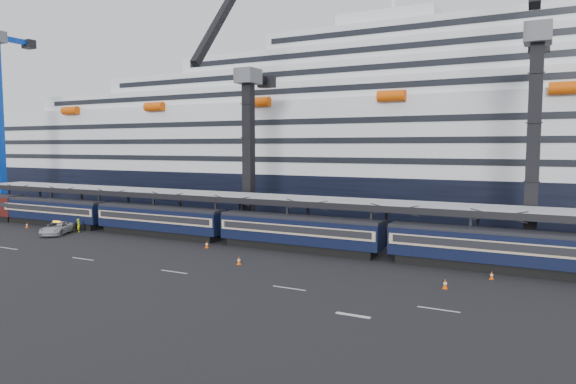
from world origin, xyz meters
name	(u,v)px	position (x,y,z in m)	size (l,w,h in m)	color
ground	(330,280)	(0.00, 0.00, 0.00)	(260.00, 260.00, 0.00)	black
lane_markings	(409,310)	(8.15, -5.23, 0.01)	(111.00, 4.27, 0.02)	beige
train	(326,234)	(-4.65, 10.00, 2.20)	(133.05, 3.00, 4.05)	black
canopy	(380,204)	(0.00, 14.00, 5.25)	(130.00, 6.25, 5.53)	#9B9DA3
cruise_ship	(432,142)	(-1.08, 45.99, 12.34)	(214.09, 28.84, 34.00)	black
crane_dark_near	(247,144)	(-20.00, 18.59, 11.93)	(4.50, 17.75, 35.08)	#52545A
crane_dark_mid	(534,129)	(15.00, 17.59, 13.36)	(4.50, 18.24, 39.64)	#52545A
pickup_truck	(57,228)	(-41.11, 4.93, 0.82)	(2.72, 5.89, 1.64)	#A9ABB0
worker	(79,225)	(-40.00, 7.50, 0.92)	(0.67, 0.44, 1.84)	#B7D70B
traffic_cone_a	(27,225)	(-49.62, 6.68, 0.40)	(0.40, 0.40, 0.80)	#E45007
traffic_cone_b	(207,244)	(-18.03, 6.59, 0.42)	(0.42, 0.42, 0.84)	#E45007
traffic_cone_c	(239,260)	(-10.27, 1.28, 0.41)	(0.42, 0.42, 0.84)	#E45007
traffic_cone_d	(445,284)	(9.40, 1.75, 0.42)	(0.43, 0.43, 0.85)	#E45007
traffic_cone_e	(492,275)	(12.47, 6.71, 0.37)	(0.37, 0.37, 0.74)	#E45007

